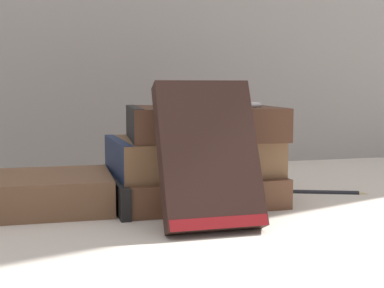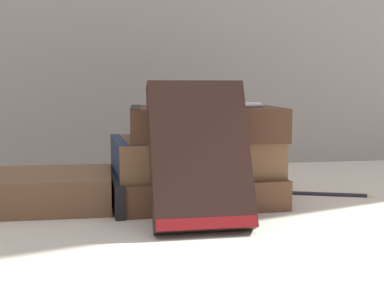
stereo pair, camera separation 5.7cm
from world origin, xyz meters
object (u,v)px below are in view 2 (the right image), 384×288
Objects in this scene: book_flat_middle at (189,156)px; book_flat_top at (200,123)px; book_side_left at (26,190)px; reading_glasses at (135,184)px; book_flat_bottom at (189,188)px; fountain_pen at (329,192)px; book_leaning_front at (200,159)px; pocket_watch at (243,105)px.

book_flat_top is at bearing -29.25° from book_flat_middle.
book_side_left reaches higher than reading_glasses.
book_side_left is at bearing 177.72° from book_flat_bottom.
book_flat_top is 1.63× the size of fountain_pen.
book_flat_bottom is 1.98× the size of reading_glasses.
book_leaning_front reaches higher than book_flat_top.
book_flat_top reaches higher than book_flat_bottom.
book_side_left is at bearing -159.20° from fountain_pen.
book_flat_bottom is at bearing 161.86° from pocket_watch.
book_leaning_front reaches higher than book_flat_bottom.
fountain_pen is at bearing -1.06° from book_flat_bottom.
book_side_left is (-0.21, -0.00, -0.04)m from book_flat_middle.
book_flat_middle is 1.70× the size of fountain_pen.
book_leaning_front is at bearing -96.55° from book_flat_top.
book_flat_top is at bearing -1.89° from book_flat_bottom.
book_side_left reaches higher than fountain_pen.
fountain_pen is (0.20, 0.00, -0.01)m from book_flat_bottom.
book_flat_top is 3.68× the size of pocket_watch.
book_leaning_front is (-0.01, -0.14, 0.01)m from book_flat_middle.
book_flat_middle is at bearing 157.48° from book_flat_top.
book_side_left is 1.30× the size of book_leaning_front.
pocket_watch is at bearing -18.34° from book_flat_top.
book_flat_middle is at bearing 2.49° from book_side_left.
book_leaning_front is at bearing -125.45° from pocket_watch.
book_flat_middle is at bearing -45.05° from reading_glasses.
book_flat_middle reaches higher than book_side_left.
fountain_pen is at bearing 32.17° from book_leaning_front.
fountain_pen is (0.20, -0.01, -0.06)m from book_flat_middle.
book_flat_top is 1.28× the size of book_leaning_front.
book_flat_top reaches higher than fountain_pen.
book_flat_top is at bearing 0.55° from book_side_left.
book_flat_middle is at bearing -160.64° from fountain_pen.
book_leaning_front reaches higher than book_side_left.
book_flat_bottom is at bearing 85.53° from book_leaning_front.
pocket_watch is at bearing -31.98° from reading_glasses.
reading_glasses is (-0.13, 0.15, -0.13)m from pocket_watch.
book_leaning_front is at bearing -95.86° from book_flat_bottom.
pocket_watch reaches higher than fountain_pen.
fountain_pen is (0.21, 0.13, -0.07)m from book_leaning_front.
book_flat_bottom is 0.13m from pocket_watch.
book_leaning_front reaches higher than pocket_watch.
book_flat_middle is at bearing 85.12° from book_leaning_front.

